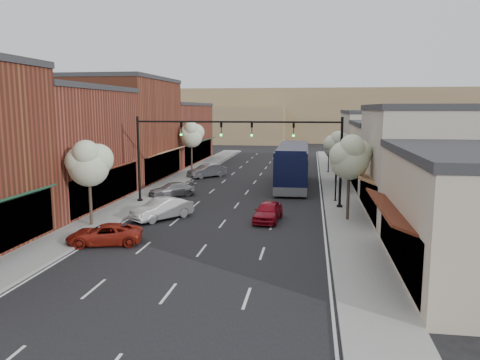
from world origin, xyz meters
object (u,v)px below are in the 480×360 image
at_px(parked_car_a, 105,234).
at_px(parked_car_e, 207,171).
at_px(tree_left_far, 192,134).
at_px(signal_mast_right, 309,148).
at_px(tree_right_far, 337,145).
at_px(signal_mast_left, 167,147).
at_px(lamp_post_far, 329,148).
at_px(parked_car_c, 172,190).
at_px(lamp_post_near, 336,166).
at_px(parked_car_b, 162,209).
at_px(red_hatchback, 268,211).
at_px(tree_right_near, 350,157).
at_px(coach_bus, 293,165).
at_px(tree_left_near, 89,162).

height_order(parked_car_a, parked_car_e, parked_car_e).
bearing_deg(tree_left_far, parked_car_a, -85.07).
bearing_deg(signal_mast_right, tree_right_far, 77.15).
distance_m(signal_mast_left, lamp_post_far, 24.14).
distance_m(signal_mast_left, parked_car_c, 5.04).
relative_size(parked_car_c, parked_car_e, 0.92).
bearing_deg(tree_right_far, parked_car_a, -120.73).
distance_m(tree_right_far, lamp_post_near, 9.51).
bearing_deg(parked_car_b, red_hatchback, 41.07).
bearing_deg(tree_right_near, parked_car_b, -174.22).
relative_size(coach_bus, parked_car_b, 3.00).
height_order(coach_bus, red_hatchback, coach_bus).
distance_m(signal_mast_right, tree_right_near, 4.89).
bearing_deg(tree_left_far, tree_right_near, -52.96).
height_order(parked_car_c, parked_car_e, parked_car_e).
xyz_separation_m(lamp_post_far, coach_bus, (-3.80, -10.10, -0.89)).
xyz_separation_m(tree_left_near, parked_car_b, (3.86, 2.71, -3.49)).
xyz_separation_m(tree_right_near, tree_left_far, (-16.60, 22.00, 0.15)).
height_order(signal_mast_left, tree_right_far, signal_mast_left).
distance_m(tree_right_near, parked_car_a, 16.44).
height_order(tree_left_near, parked_car_b, tree_left_near).
relative_size(parked_car_b, parked_car_e, 1.00).
bearing_deg(tree_right_near, red_hatchback, -172.19).
bearing_deg(parked_car_a, parked_car_e, 165.33).
xyz_separation_m(tree_left_near, parked_car_e, (2.55, 22.69, -3.48)).
relative_size(lamp_post_near, lamp_post_far, 1.00).
distance_m(signal_mast_left, tree_right_near, 14.55).
height_order(tree_right_near, parked_car_e, tree_right_near).
relative_size(signal_mast_right, red_hatchback, 2.05).
distance_m(signal_mast_left, tree_left_near, 8.48).
xyz_separation_m(tree_left_far, parked_car_a, (2.56, -29.62, -4.02)).
bearing_deg(tree_left_near, signal_mast_left, 71.90).
height_order(lamp_post_near, parked_car_c, lamp_post_near).
bearing_deg(signal_mast_left, coach_bus, 45.83).
distance_m(red_hatchback, parked_car_c, 12.01).
distance_m(tree_left_near, lamp_post_far, 32.35).
xyz_separation_m(tree_left_far, coach_bus, (12.25, -8.04, -2.49)).
relative_size(lamp_post_near, coach_bus, 0.33).
distance_m(lamp_post_far, coach_bus, 10.83).
bearing_deg(lamp_post_far, parked_car_c, -129.45).
height_order(signal_mast_left, parked_car_e, signal_mast_left).
xyz_separation_m(tree_left_near, lamp_post_near, (16.05, 10.56, -1.22)).
height_order(tree_left_near, lamp_post_far, tree_left_near).
height_order(lamp_post_far, parked_car_e, lamp_post_far).
relative_size(coach_bus, parked_car_a, 3.19).
height_order(red_hatchback, parked_car_a, red_hatchback).
relative_size(signal_mast_right, tree_left_far, 1.34).
distance_m(lamp_post_far, parked_car_c, 22.17).
bearing_deg(parked_car_e, tree_right_near, -10.50).
xyz_separation_m(tree_right_near, parked_car_a, (-14.04, -7.62, -3.87)).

